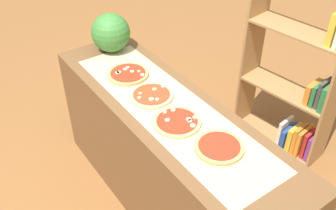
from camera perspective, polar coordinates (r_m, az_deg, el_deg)
ground_plane at (r=2.93m, az=-0.00°, el=-14.25°), size 12.00×12.00×0.00m
counter at (r=2.60m, az=-0.00°, el=-8.15°), size 2.00×0.58×0.89m
parchment_paper at (r=2.31m, az=-0.00°, el=-0.38°), size 1.60×0.43×0.00m
pizza_mushroom_0 at (r=2.61m, az=-5.95°, el=4.62°), size 0.28×0.28×0.03m
pizza_mushroom_1 at (r=2.39m, az=-2.45°, el=1.44°), size 0.27×0.27×0.03m
pizza_mushroom_2 at (r=2.19m, az=1.37°, el=-2.49°), size 0.28×0.28×0.02m
pizza_plain_3 at (r=2.04m, az=7.60°, el=-6.20°), size 0.26×0.26×0.02m
watermelon at (r=2.87m, az=-8.50°, el=10.57°), size 0.28×0.28×0.28m
bookshelf at (r=3.11m, az=19.13°, el=3.60°), size 0.79×0.36×1.57m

